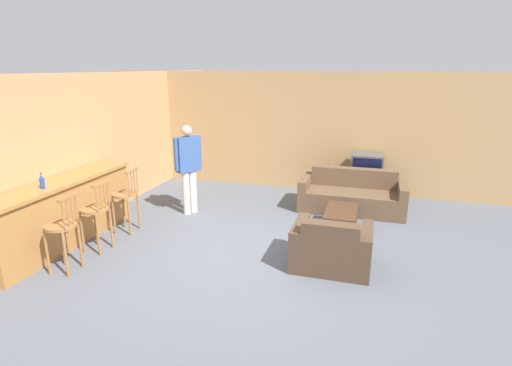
{
  "coord_description": "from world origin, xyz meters",
  "views": [
    {
      "loc": [
        1.72,
        -5.13,
        2.69
      ],
      "look_at": [
        -0.1,
        0.91,
        0.85
      ],
      "focal_mm": 28.0,
      "sensor_mm": 36.0,
      "label": 1
    }
  ],
  "objects_px": {
    "armchair_near": "(331,248)",
    "bottle": "(42,181)",
    "couch_far": "(352,196)",
    "bar_chair_far": "(126,198)",
    "bar_chair_near": "(62,231)",
    "person_by_window": "(188,165)",
    "tv_unit": "(365,187)",
    "bar_chair_mid": "(96,214)",
    "coffee_table": "(341,213)",
    "tv": "(367,165)"
  },
  "relations": [
    {
      "from": "armchair_near",
      "to": "bottle",
      "type": "height_order",
      "value": "bottle"
    },
    {
      "from": "bar_chair_near",
      "to": "person_by_window",
      "type": "bearing_deg",
      "value": 76.46
    },
    {
      "from": "bar_chair_near",
      "to": "bottle",
      "type": "xyz_separation_m",
      "value": [
        -0.57,
        0.34,
        0.55
      ]
    },
    {
      "from": "bar_chair_far",
      "to": "bottle",
      "type": "height_order",
      "value": "bottle"
    },
    {
      "from": "bar_chair_mid",
      "to": "tv_unit",
      "type": "xyz_separation_m",
      "value": [
        3.79,
        3.72,
        -0.33
      ]
    },
    {
      "from": "bar_chair_mid",
      "to": "armchair_near",
      "type": "relative_size",
      "value": 1.02
    },
    {
      "from": "tv",
      "to": "bar_chair_mid",
      "type": "bearing_deg",
      "value": -135.5
    },
    {
      "from": "armchair_near",
      "to": "person_by_window",
      "type": "height_order",
      "value": "person_by_window"
    },
    {
      "from": "coffee_table",
      "to": "bar_chair_near",
      "type": "bearing_deg",
      "value": -144.41
    },
    {
      "from": "couch_far",
      "to": "coffee_table",
      "type": "bearing_deg",
      "value": -95.49
    },
    {
      "from": "coffee_table",
      "to": "tv",
      "type": "relative_size",
      "value": 1.47
    },
    {
      "from": "bar_chair_mid",
      "to": "armchair_near",
      "type": "xyz_separation_m",
      "value": [
        3.44,
        0.46,
        -0.3
      ]
    },
    {
      "from": "bar_chair_near",
      "to": "bottle",
      "type": "relative_size",
      "value": 4.74
    },
    {
      "from": "armchair_near",
      "to": "tv_unit",
      "type": "distance_m",
      "value": 3.28
    },
    {
      "from": "bar_chair_far",
      "to": "tv",
      "type": "height_order",
      "value": "bar_chair_far"
    },
    {
      "from": "bottle",
      "to": "tv_unit",
      "type": "bearing_deg",
      "value": 43.02
    },
    {
      "from": "bottle",
      "to": "person_by_window",
      "type": "xyz_separation_m",
      "value": [
        1.18,
        2.22,
        -0.19
      ]
    },
    {
      "from": "bar_chair_far",
      "to": "tv_unit",
      "type": "bearing_deg",
      "value": 38.07
    },
    {
      "from": "tv_unit",
      "to": "bottle",
      "type": "height_order",
      "value": "bottle"
    },
    {
      "from": "bar_chair_near",
      "to": "bottle",
      "type": "height_order",
      "value": "bottle"
    },
    {
      "from": "tv",
      "to": "bottle",
      "type": "height_order",
      "value": "bottle"
    },
    {
      "from": "bar_chair_near",
      "to": "tv_unit",
      "type": "xyz_separation_m",
      "value": [
        3.79,
        4.4,
        -0.33
      ]
    },
    {
      "from": "tv",
      "to": "bar_chair_near",
      "type": "bearing_deg",
      "value": -130.71
    },
    {
      "from": "couch_far",
      "to": "person_by_window",
      "type": "bearing_deg",
      "value": -160.56
    },
    {
      "from": "bar_chair_mid",
      "to": "person_by_window",
      "type": "height_order",
      "value": "person_by_window"
    },
    {
      "from": "bar_chair_far",
      "to": "person_by_window",
      "type": "relative_size",
      "value": 0.65
    },
    {
      "from": "armchair_near",
      "to": "person_by_window",
      "type": "xyz_separation_m",
      "value": [
        -2.82,
        1.42,
        0.67
      ]
    },
    {
      "from": "tv_unit",
      "to": "bar_chair_near",
      "type": "bearing_deg",
      "value": -130.69
    },
    {
      "from": "armchair_near",
      "to": "tv_unit",
      "type": "bearing_deg",
      "value": 83.95
    },
    {
      "from": "coffee_table",
      "to": "bottle",
      "type": "height_order",
      "value": "bottle"
    },
    {
      "from": "person_by_window",
      "to": "bar_chair_far",
      "type": "bearing_deg",
      "value": -118.8
    },
    {
      "from": "bar_chair_near",
      "to": "bar_chair_far",
      "type": "distance_m",
      "value": 1.44
    },
    {
      "from": "bar_chair_far",
      "to": "coffee_table",
      "type": "relative_size",
      "value": 1.18
    },
    {
      "from": "couch_far",
      "to": "tv",
      "type": "distance_m",
      "value": 0.95
    },
    {
      "from": "bar_chair_far",
      "to": "tv_unit",
      "type": "xyz_separation_m",
      "value": [
        3.79,
        2.96,
        -0.33
      ]
    },
    {
      "from": "coffee_table",
      "to": "person_by_window",
      "type": "distance_m",
      "value": 2.9
    },
    {
      "from": "bottle",
      "to": "person_by_window",
      "type": "relative_size",
      "value": 0.14
    },
    {
      "from": "bar_chair_near",
      "to": "bottle",
      "type": "bearing_deg",
      "value": 148.92
    },
    {
      "from": "person_by_window",
      "to": "coffee_table",
      "type": "bearing_deg",
      "value": -1.8
    },
    {
      "from": "bar_chair_near",
      "to": "person_by_window",
      "type": "xyz_separation_m",
      "value": [
        0.62,
        2.56,
        0.36
      ]
    },
    {
      "from": "couch_far",
      "to": "bar_chair_far",
      "type": "bearing_deg",
      "value": -148.75
    },
    {
      "from": "armchair_near",
      "to": "bottle",
      "type": "xyz_separation_m",
      "value": [
        -4.01,
        -0.8,
        0.85
      ]
    },
    {
      "from": "bar_chair_mid",
      "to": "bottle",
      "type": "xyz_separation_m",
      "value": [
        -0.57,
        -0.34,
        0.55
      ]
    },
    {
      "from": "armchair_near",
      "to": "couch_far",
      "type": "bearing_deg",
      "value": 87.22
    },
    {
      "from": "bottle",
      "to": "bar_chair_mid",
      "type": "bearing_deg",
      "value": 30.81
    },
    {
      "from": "bar_chair_near",
      "to": "armchair_near",
      "type": "relative_size",
      "value": 1.02
    },
    {
      "from": "bar_chair_far",
      "to": "bottle",
      "type": "distance_m",
      "value": 1.35
    },
    {
      "from": "tv_unit",
      "to": "person_by_window",
      "type": "height_order",
      "value": "person_by_window"
    },
    {
      "from": "bar_chair_mid",
      "to": "bar_chair_far",
      "type": "height_order",
      "value": "same"
    },
    {
      "from": "bar_chair_near",
      "to": "bar_chair_mid",
      "type": "xyz_separation_m",
      "value": [
        -0.0,
        0.68,
        0.0
      ]
    }
  ]
}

